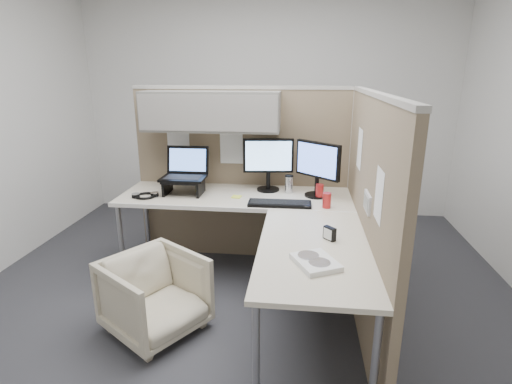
# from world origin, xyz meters

# --- Properties ---
(ground) EXTENTS (4.50, 4.50, 0.00)m
(ground) POSITION_xyz_m (0.00, 0.00, 0.00)
(ground) COLOR #2D2D32
(ground) RESTS_ON ground
(partition_back) EXTENTS (2.00, 0.36, 1.63)m
(partition_back) POSITION_xyz_m (-0.22, 0.83, 1.10)
(partition_back) COLOR #847056
(partition_back) RESTS_ON ground
(partition_right) EXTENTS (0.07, 2.03, 1.63)m
(partition_right) POSITION_xyz_m (0.90, -0.07, 0.82)
(partition_right) COLOR #847056
(partition_right) RESTS_ON ground
(desk) EXTENTS (2.00, 1.98, 0.73)m
(desk) POSITION_xyz_m (0.12, 0.13, 0.69)
(desk) COLOR beige
(desk) RESTS_ON ground
(office_chair) EXTENTS (0.78, 0.79, 0.60)m
(office_chair) POSITION_xyz_m (-0.53, -0.38, 0.30)
(office_chair) COLOR beige
(office_chair) RESTS_ON ground
(monitor_left) EXTENTS (0.44, 0.20, 0.47)m
(monitor_left) POSITION_xyz_m (0.16, 0.71, 1.00)
(monitor_left) COLOR black
(monitor_left) RESTS_ON desk
(monitor_right) EXTENTS (0.36, 0.31, 0.47)m
(monitor_right) POSITION_xyz_m (0.58, 0.58, 1.00)
(monitor_right) COLOR black
(monitor_right) RESTS_ON desk
(laptop_station) EXTENTS (0.37, 0.32, 0.39)m
(laptop_station) POSITION_xyz_m (-0.56, 0.55, 0.88)
(laptop_station) COLOR black
(laptop_station) RESTS_ON desk
(keyboard) EXTENTS (0.50, 0.17, 0.02)m
(keyboard) POSITION_xyz_m (0.28, 0.31, 0.74)
(keyboard) COLOR black
(keyboard) RESTS_ON desk
(mouse) EXTENTS (0.10, 0.08, 0.03)m
(mouse) POSITION_xyz_m (0.49, 0.25, 0.75)
(mouse) COLOR black
(mouse) RESTS_ON desk
(travel_mug) EXTENTS (0.07, 0.07, 0.16)m
(travel_mug) POSITION_xyz_m (0.34, 0.66, 0.81)
(travel_mug) COLOR silver
(travel_mug) RESTS_ON desk
(soda_can_green) EXTENTS (0.07, 0.07, 0.12)m
(soda_can_green) POSITION_xyz_m (0.65, 0.29, 0.79)
(soda_can_green) COLOR #B21E1E
(soda_can_green) RESTS_ON desk
(soda_can_silver) EXTENTS (0.07, 0.07, 0.12)m
(soda_can_silver) POSITION_xyz_m (0.60, 0.53, 0.79)
(soda_can_silver) COLOR #B21E1E
(soda_can_silver) RESTS_ON desk
(sticky_note_d) EXTENTS (0.08, 0.08, 0.01)m
(sticky_note_d) POSITION_xyz_m (-0.09, 0.47, 0.73)
(sticky_note_d) COLOR #E7EF3F
(sticky_note_d) RESTS_ON desk
(sticky_note_c) EXTENTS (0.08, 0.08, 0.01)m
(sticky_note_c) POSITION_xyz_m (-0.45, 0.63, 0.73)
(sticky_note_c) COLOR #E7EF3F
(sticky_note_c) RESTS_ON desk
(headphones) EXTENTS (0.22, 0.22, 0.03)m
(headphones) POSITION_xyz_m (-0.86, 0.38, 0.74)
(headphones) COLOR black
(headphones) RESTS_ON desk
(paper_stack) EXTENTS (0.30, 0.32, 0.03)m
(paper_stack) POSITION_xyz_m (0.54, -0.69, 0.75)
(paper_stack) COLOR white
(paper_stack) RESTS_ON desk
(desk_clock) EXTENTS (0.08, 0.09, 0.09)m
(desk_clock) POSITION_xyz_m (0.64, -0.34, 0.77)
(desk_clock) COLOR black
(desk_clock) RESTS_ON desk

